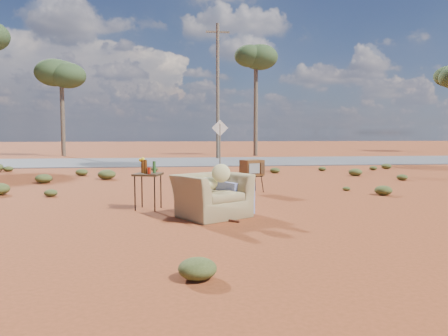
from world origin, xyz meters
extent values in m
plane|color=#903A1C|center=(0.00, 0.00, 0.00)|extent=(140.00, 140.00, 0.00)
cube|color=#565659|center=(0.00, 15.00, 0.02)|extent=(140.00, 7.00, 0.04)
imported|color=#8F7B4E|center=(-0.09, -0.51, 0.54)|extent=(1.48, 1.33, 1.08)
ellipsoid|color=#D1CA7F|center=(-0.17, -0.49, 0.63)|extent=(0.39, 0.39, 0.23)
ellipsoid|color=#D1CA7F|center=(0.06, -0.66, 0.84)|extent=(0.34, 0.17, 0.34)
cube|color=navy|center=(0.34, -0.12, 0.32)|extent=(0.86, 0.96, 0.63)
cube|color=black|center=(1.29, 2.74, 0.43)|extent=(0.58, 0.52, 0.03)
cylinder|color=black|center=(1.15, 2.50, 0.22)|extent=(0.03, 0.03, 0.43)
cylinder|color=black|center=(1.55, 2.67, 0.22)|extent=(0.03, 0.03, 0.43)
cylinder|color=black|center=(1.02, 2.81, 0.22)|extent=(0.03, 0.03, 0.43)
cylinder|color=black|center=(1.43, 2.98, 0.22)|extent=(0.03, 0.03, 0.43)
cube|color=brown|center=(1.29, 2.74, 0.65)|extent=(0.65, 0.59, 0.41)
cube|color=gray|center=(1.30, 2.51, 0.65)|extent=(0.30, 0.14, 0.26)
cube|color=#472D19|center=(1.54, 2.61, 0.65)|extent=(0.12, 0.06, 0.29)
cube|color=#3D2816|center=(-1.32, 0.44, 0.73)|extent=(0.64, 0.64, 0.04)
cylinder|color=black|center=(-1.58, 0.30, 0.36)|extent=(0.02, 0.02, 0.73)
cylinder|color=black|center=(-1.18, 0.18, 0.36)|extent=(0.02, 0.02, 0.73)
cylinder|color=black|center=(-1.46, 0.70, 0.36)|extent=(0.02, 0.02, 0.73)
cylinder|color=black|center=(-1.06, 0.58, 0.36)|extent=(0.02, 0.02, 0.73)
cylinder|color=#48250C|center=(-1.43, 0.52, 0.88)|extent=(0.07, 0.07, 0.27)
cylinder|color=#48250C|center=(-1.36, 0.37, 0.89)|extent=(0.07, 0.07, 0.29)
cylinder|color=#265223|center=(-1.19, 0.51, 0.87)|extent=(0.06, 0.06, 0.25)
cylinder|color=red|center=(-1.29, 0.32, 0.81)|extent=(0.07, 0.07, 0.13)
cylinder|color=silver|center=(-1.43, 0.63, 0.82)|extent=(0.08, 0.08, 0.15)
ellipsoid|color=yellow|center=(-1.43, 0.63, 0.98)|extent=(0.17, 0.17, 0.12)
cylinder|color=#492113|center=(-0.18, -0.59, 0.02)|extent=(1.03, 1.15, 0.04)
cylinder|color=brown|center=(1.50, 12.00, 1.00)|extent=(0.06, 0.06, 2.00)
cube|color=silver|center=(1.50, 12.00, 1.80)|extent=(0.78, 0.04, 0.78)
cylinder|color=brown|center=(-8.00, 22.00, 3.00)|extent=(0.28, 0.28, 6.00)
ellipsoid|color=#364F28|center=(-8.00, 22.00, 5.50)|extent=(3.20, 3.20, 2.20)
cylinder|color=brown|center=(5.00, 21.00, 3.50)|extent=(0.28, 0.28, 7.00)
ellipsoid|color=#364F28|center=(5.00, 21.00, 6.50)|extent=(3.20, 3.20, 2.20)
cylinder|color=brown|center=(2.00, 17.50, 4.00)|extent=(0.20, 0.20, 8.00)
cube|color=brown|center=(2.00, 17.50, 7.50)|extent=(1.40, 0.10, 0.10)
ellipsoid|color=#4F5726|center=(4.50, 1.80, 0.12)|extent=(0.44, 0.44, 0.24)
ellipsoid|color=#4F5726|center=(-3.00, 6.50, 0.17)|extent=(0.60, 0.60, 0.33)
ellipsoid|color=#4F5726|center=(6.80, 5.00, 0.10)|extent=(0.36, 0.36, 0.20)
ellipsoid|color=#4F5726|center=(3.20, 8.00, 0.11)|extent=(0.40, 0.40, 0.22)
ellipsoid|color=#4F5726|center=(-1.50, 9.50, 0.08)|extent=(0.30, 0.30, 0.17)
camera|label=1|loc=(-0.87, -8.59, 1.58)|focal=35.00mm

